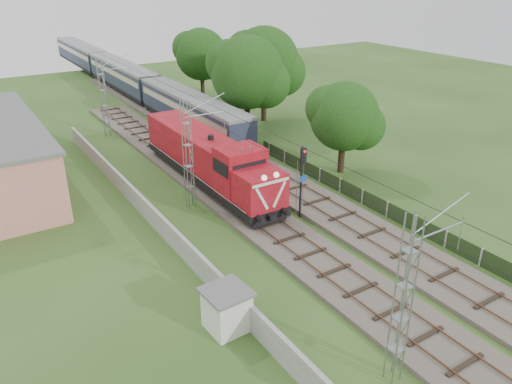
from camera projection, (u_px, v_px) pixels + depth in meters
ground at (326, 270)px, 29.23m from camera, size 140.00×140.00×0.00m
track_main at (262, 221)px, 34.53m from camera, size 4.20×70.00×0.45m
track_side at (231, 153)px, 46.96m from camera, size 4.20×80.00×0.45m
catenary at (189, 155)px, 35.34m from camera, size 3.31×70.00×8.00m
boundary_wall at (145, 209)px, 34.97m from camera, size 0.25×40.00×1.50m
fence at (387, 209)px, 35.18m from camera, size 0.12×32.00×1.20m
locomotive at (209, 158)px, 39.60m from camera, size 3.16×18.03×4.58m
coach_rake at (123, 75)px, 69.33m from camera, size 2.93×65.36×3.39m
signal_post at (302, 170)px, 33.90m from camera, size 0.58×0.45×5.27m
relay_hut at (227, 309)px, 24.15m from camera, size 2.24×2.24×2.21m
tree_a at (345, 117)px, 41.18m from camera, size 6.02×5.73×7.80m
tree_b at (265, 63)px, 54.81m from camera, size 8.07×7.69×10.47m
tree_c at (248, 73)px, 50.58m from camera, size 7.81×7.44×10.12m
tree_d at (202, 55)px, 64.84m from camera, size 7.01×6.68×9.09m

